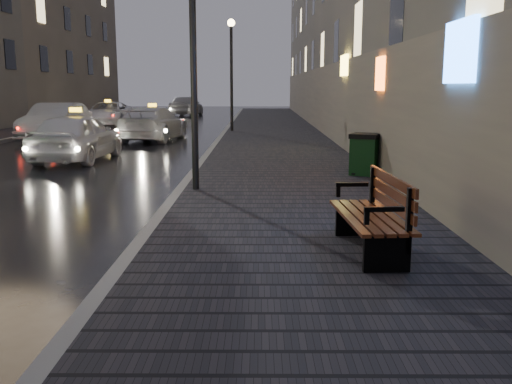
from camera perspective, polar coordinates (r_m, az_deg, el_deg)
sidewalk at (r=27.05m, az=1.84°, el=5.82°), size 4.60×58.00×0.15m
curb at (r=27.09m, az=-3.27°, el=5.82°), size 0.20×58.00×0.15m
sidewalk_far at (r=29.55m, az=-23.51°, el=5.36°), size 2.40×58.00×0.15m
curb_far at (r=29.05m, az=-21.15°, el=5.45°), size 0.20×58.00×0.15m
building_near at (r=31.47m, az=7.86°, el=18.12°), size 1.80×50.00×13.00m
building_far_c at (r=48.06m, az=-20.59°, el=13.72°), size 6.00×22.00×11.00m
lamp_near at (r=12.08m, az=-6.34°, el=16.09°), size 0.36×0.36×5.28m
lamp_far at (r=28.01m, az=-2.48°, el=12.97°), size 0.36×0.36×5.28m
bench at (r=7.63m, az=11.89°, el=-2.14°), size 0.82×2.05×1.03m
trash_bin at (r=14.30m, az=10.83°, el=3.77°), size 0.88×0.88×1.02m
taxi_near at (r=18.64m, az=-17.46°, el=5.30°), size 2.03×4.54×1.52m
car_left_mid at (r=26.03m, az=-19.36°, el=6.64°), size 1.79×4.86×1.59m
taxi_mid at (r=24.91m, az=-10.27°, el=6.74°), size 2.57×5.16×1.44m
taxi_far at (r=35.48m, az=-14.55°, el=7.61°), size 2.34×4.98×1.38m
car_far at (r=45.28m, az=-7.00°, el=8.58°), size 2.49×4.88×1.59m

